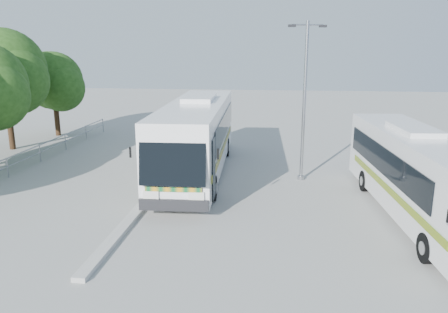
# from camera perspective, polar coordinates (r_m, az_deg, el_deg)

# --- Properties ---
(ground) EXTENTS (100.00, 100.00, 0.00)m
(ground) POSITION_cam_1_polar(r_m,az_deg,el_deg) (17.38, -3.10, -6.71)
(ground) COLOR gray
(ground) RESTS_ON ground
(kerb_divider) EXTENTS (0.40, 16.00, 0.15)m
(kerb_divider) POSITION_cam_1_polar(r_m,az_deg,el_deg) (19.68, -8.73, -4.11)
(kerb_divider) COLOR #B2B2AD
(kerb_divider) RESTS_ON ground
(railing) EXTENTS (0.06, 22.00, 1.00)m
(railing) POSITION_cam_1_polar(r_m,az_deg,el_deg) (24.38, -25.22, -0.15)
(railing) COLOR gray
(railing) RESTS_ON ground
(tree_far_d) EXTENTS (5.62, 5.30, 7.33)m
(tree_far_d) POSITION_cam_1_polar(r_m,az_deg,el_deg) (29.63, -26.70, 9.99)
(tree_far_d) COLOR #382314
(tree_far_d) RESTS_ON ground
(tree_far_e) EXTENTS (4.54, 4.28, 5.92)m
(tree_far_e) POSITION_cam_1_polar(r_m,az_deg,el_deg) (33.21, -21.28, 9.18)
(tree_far_e) COLOR #382314
(tree_far_e) RESTS_ON ground
(coach_main) EXTENTS (3.13, 12.90, 3.55)m
(coach_main) POSITION_cam_1_polar(r_m,az_deg,el_deg) (21.71, -3.54, 2.84)
(coach_main) COLOR white
(coach_main) RESTS_ON ground
(coach_adjacent) EXTENTS (3.13, 11.29, 3.09)m
(coach_adjacent) POSITION_cam_1_polar(r_m,az_deg,el_deg) (17.34, 24.17, -2.11)
(coach_adjacent) COLOR silver
(coach_adjacent) RESTS_ON ground
(lamppost) EXTENTS (1.73, 0.75, 7.31)m
(lamppost) POSITION_cam_1_polar(r_m,az_deg,el_deg) (20.49, 10.48, 7.88)
(lamppost) COLOR gray
(lamppost) RESTS_ON ground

